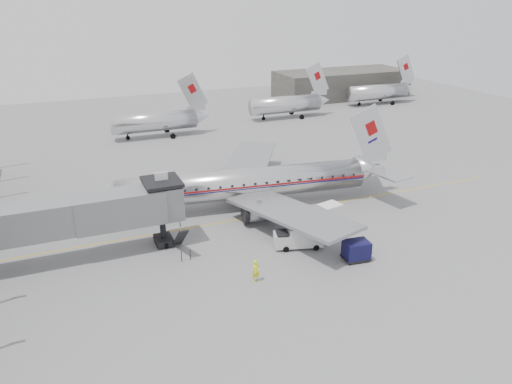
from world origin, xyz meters
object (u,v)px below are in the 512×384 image
baggage_cart_navy (356,250)px  baggage_cart_white (330,212)px  airliner (250,183)px  ramp_worker (256,271)px  service_van (299,236)px

baggage_cart_navy → baggage_cart_white: bearing=81.7°
baggage_cart_white → airliner: bearing=119.5°
baggage_cart_white → ramp_worker: (-11.70, -8.00, -0.02)m
baggage_cart_white → ramp_worker: bearing=-158.4°
service_van → ramp_worker: bearing=-130.8°
service_van → baggage_cart_white: bearing=50.9°
airliner → ramp_worker: airliner is taller
airliner → baggage_cart_navy: airliner is taller
airliner → ramp_worker: (-5.43, -14.91, -1.76)m
airliner → baggage_cart_navy: bearing=-66.7°
baggage_cart_navy → baggage_cart_white: size_ratio=0.90×
airliner → baggage_cart_white: 9.50m
service_van → ramp_worker: size_ratio=2.48×
airliner → baggage_cart_navy: size_ratio=13.91×
service_van → baggage_cart_white: 6.91m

